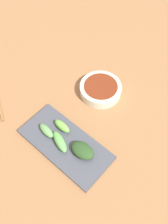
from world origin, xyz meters
name	(u,v)px	position (x,y,z in m)	size (l,w,h in m)	color
tabletop	(73,127)	(0.00, 0.00, 0.01)	(2.10, 2.10, 0.02)	#976741
sauce_bowl	(101,89)	(-0.17, -0.02, 0.04)	(0.15, 0.15, 0.04)	silver
serving_plate	(65,144)	(0.07, 0.03, 0.03)	(0.14, 0.29, 0.01)	#454854
broccoli_stalk_0	(46,131)	(0.08, -0.04, 0.04)	(0.03, 0.06, 0.02)	#669E5A
broccoli_stalk_1	(62,126)	(0.03, -0.02, 0.04)	(0.02, 0.06, 0.03)	#72BB4A
broccoli_stalk_2	(60,142)	(0.08, 0.02, 0.05)	(0.03, 0.08, 0.03)	#64B256
broccoli_leafy_3	(82,150)	(0.05, 0.09, 0.05)	(0.05, 0.08, 0.03)	#2A4922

